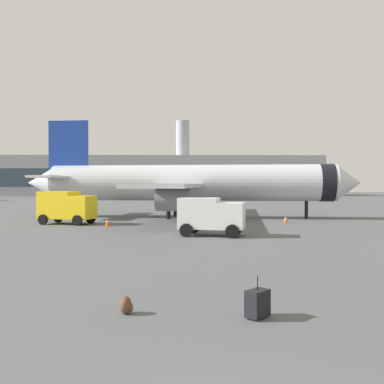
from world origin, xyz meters
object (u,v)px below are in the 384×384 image
Objects in this scene: safety_cone_outer at (286,219)px; traveller_backpack at (126,305)px; safety_cone_mid at (107,222)px; airplane_at_gate at (189,183)px; service_truck at (66,206)px; safety_cone_far at (57,217)px; safety_cone_near at (221,211)px; cargo_van at (211,215)px; rolling_suitcase at (258,303)px.

safety_cone_outer is 30.35m from traveller_backpack.
safety_cone_mid is 1.21× the size of safety_cone_outer.
safety_cone_mid is (-6.88, -9.70, -3.30)m from airplane_at_gate.
service_truck reaches higher than safety_cone_far.
safety_cone_far is 33.69m from traveller_backpack.
safety_cone_near reaches higher than safety_cone_outer.
safety_cone_mid is (-8.25, 6.77, -1.09)m from cargo_van.
service_truck is 7.14× the size of safety_cone_mid.
rolling_suitcase reaches higher than traveller_backpack.
safety_cone_near reaches higher than safety_cone_far.
safety_cone_far is 22.45m from safety_cone_outer.
service_truck is 15.26m from cargo_van.
airplane_at_gate is at bearing 54.65° from safety_cone_mid.
cargo_van is 12.95m from safety_cone_outer.
airplane_at_gate reaches higher than safety_cone_near.
safety_cone_mid is 1.53× the size of traveller_backpack.
cargo_van is 10.72m from safety_cone_mid.
safety_cone_mid is 9.53m from safety_cone_far.
service_truck is at bearing 108.31° from traveller_backpack.
airplane_at_gate reaches higher than safety_cone_outer.
safety_cone_far is 1.25× the size of traveller_backpack.
service_truck is 4.81m from safety_cone_mid.
safety_cone_outer is at bearing -33.95° from airplane_at_gate.
airplane_at_gate reaches higher than service_truck.
safety_cone_mid is (-10.70, -14.70, 0.02)m from safety_cone_near.
cargo_van is 6.48× the size of safety_cone_mid.
safety_cone_far is 0.99× the size of safety_cone_outer.
service_truck is at bearing 150.37° from safety_cone_mid.
traveller_backpack is at bearing 173.30° from rolling_suitcase.
safety_cone_mid is at bearing -48.36° from safety_cone_far.
safety_cone_mid is at bearing 101.20° from traveller_backpack.
service_truck is 19.30m from safety_cone_near.
safety_cone_mid is at bearing -126.05° from safety_cone_near.
cargo_van is 7.83× the size of safety_cone_outer.
safety_cone_mid is 26.41m from rolling_suitcase.
airplane_at_gate is 7.11m from safety_cone_near.
safety_cone_far is (-14.58, 13.89, -1.16)m from cargo_van.
safety_cone_mid is at bearing -125.35° from airplane_at_gate.
safety_cone_outer is (8.96, -6.03, -3.36)m from airplane_at_gate.
cargo_van is at bearing -39.36° from safety_cone_mid.
rolling_suitcase is at bearing -89.62° from cargo_van.
safety_cone_mid is at bearing -29.63° from service_truck.
airplane_at_gate is at bearing 34.15° from service_truck.
service_truck is 10.90× the size of traveller_backpack.
cargo_van reaches higher than safety_cone_outer.
traveller_backpack is (-3.49, 0.41, -0.16)m from rolling_suitcase.
airplane_at_gate is 13.88m from safety_cone_far.
rolling_suitcase is (14.71, -32.17, 0.10)m from safety_cone_far.
service_truck is 4.76× the size of rolling_suitcase.
safety_cone_outer is at bearing 13.03° from safety_cone_mid.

